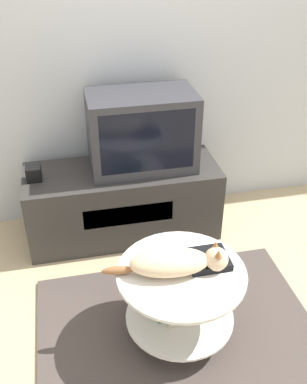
{
  "coord_description": "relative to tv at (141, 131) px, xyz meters",
  "views": [
    {
      "loc": [
        -0.48,
        -1.61,
        1.95
      ],
      "look_at": [
        -0.03,
        0.46,
        0.6
      ],
      "focal_mm": 42.0,
      "sensor_mm": 36.0,
      "label": 1
    }
  ],
  "objects": [
    {
      "name": "coffee_table",
      "position": [
        0.0,
        -1.0,
        -0.45
      ],
      "size": [
        0.64,
        0.64,
        0.43
      ],
      "color": "#B2B2B7",
      "rests_on": "rug"
    },
    {
      "name": "speaker",
      "position": [
        -0.69,
        -0.03,
        -0.2
      ],
      "size": [
        0.09,
        0.09,
        0.09
      ],
      "color": "black",
      "rests_on": "tv_stand"
    },
    {
      "name": "wall_back",
      "position": [
        0.0,
        0.3,
        0.55
      ],
      "size": [
        8.0,
        0.05,
        2.6
      ],
      "color": "silver",
      "rests_on": "ground_plane"
    },
    {
      "name": "tv",
      "position": [
        0.0,
        0.0,
        0.0
      ],
      "size": [
        0.67,
        0.39,
        0.5
      ],
      "color": "#333338",
      "rests_on": "tv_stand"
    },
    {
      "name": "tv_stand",
      "position": [
        -0.14,
        -0.03,
        -0.5
      ],
      "size": [
        1.28,
        0.48,
        0.5
      ],
      "color": "#33302D",
      "rests_on": "ground_plane"
    },
    {
      "name": "ground_plane",
      "position": [
        0.0,
        -0.95,
        -0.75
      ],
      "size": [
        12.0,
        12.0,
        0.0
      ],
      "primitive_type": "plane",
      "color": "tan"
    },
    {
      "name": "rug",
      "position": [
        0.0,
        -0.95,
        -0.74
      ],
      "size": [
        1.49,
        1.03,
        0.02
      ],
      "color": "#4C423D",
      "rests_on": "ground_plane"
    },
    {
      "name": "dvd_box",
      "position": [
        0.15,
        -0.96,
        -0.28
      ],
      "size": [
        0.2,
        0.18,
        0.04
      ],
      "color": "black",
      "rests_on": "coffee_table"
    },
    {
      "name": "cat",
      "position": [
        -0.02,
        -0.99,
        -0.23
      ],
      "size": [
        0.61,
        0.22,
        0.14
      ],
      "rotation": [
        0.0,
        0.0,
        -0.11
      ],
      "color": "beige",
      "rests_on": "coffee_table"
    }
  ]
}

